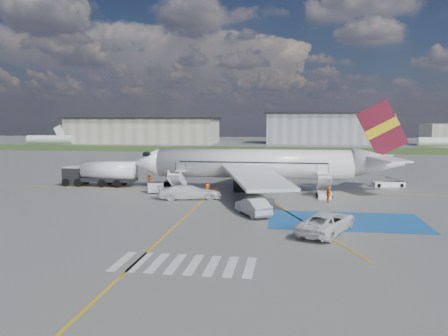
{
  "coord_description": "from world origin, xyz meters",
  "views": [
    {
      "loc": [
        4.71,
        -44.47,
        9.18
      ],
      "look_at": [
        -2.99,
        7.17,
        3.5
      ],
      "focal_mm": 35.0,
      "sensor_mm": 36.0,
      "label": 1
    }
  ],
  "objects_px": {
    "airliner": "(265,164)",
    "van_white_a": "(327,219)",
    "gpu_cart": "(156,188)",
    "belt_loader": "(389,184)",
    "fuel_tanker": "(101,176)",
    "car_silver_a": "(257,201)",
    "van_white_b": "(190,190)",
    "car_silver_b": "(253,206)"
  },
  "relations": [
    {
      "from": "gpu_cart",
      "to": "van_white_b",
      "type": "relative_size",
      "value": 0.33
    },
    {
      "from": "car_silver_b",
      "to": "fuel_tanker",
      "type": "bearing_deg",
      "value": -63.82
    },
    {
      "from": "van_white_a",
      "to": "airliner",
      "type": "bearing_deg",
      "value": -50.28
    },
    {
      "from": "belt_loader",
      "to": "airliner",
      "type": "bearing_deg",
      "value": -176.08
    },
    {
      "from": "fuel_tanker",
      "to": "car_silver_b",
      "type": "xyz_separation_m",
      "value": [
        22.85,
        -16.01,
        -0.61
      ]
    },
    {
      "from": "gpu_cart",
      "to": "car_silver_b",
      "type": "bearing_deg",
      "value": -43.54
    },
    {
      "from": "fuel_tanker",
      "to": "van_white_a",
      "type": "height_order",
      "value": "fuel_tanker"
    },
    {
      "from": "van_white_b",
      "to": "car_silver_a",
      "type": "bearing_deg",
      "value": -131.15
    },
    {
      "from": "belt_loader",
      "to": "van_white_a",
      "type": "bearing_deg",
      "value": -122.46
    },
    {
      "from": "car_silver_b",
      "to": "van_white_a",
      "type": "relative_size",
      "value": 0.85
    },
    {
      "from": "car_silver_b",
      "to": "van_white_b",
      "type": "height_order",
      "value": "van_white_b"
    },
    {
      "from": "airliner",
      "to": "car_silver_a",
      "type": "xyz_separation_m",
      "value": [
        0.02,
        -13.3,
        -2.61
      ]
    },
    {
      "from": "car_silver_a",
      "to": "van_white_a",
      "type": "bearing_deg",
      "value": 157.86
    },
    {
      "from": "gpu_cart",
      "to": "fuel_tanker",
      "type": "bearing_deg",
      "value": 148.2
    },
    {
      "from": "airliner",
      "to": "gpu_cart",
      "type": "distance_m",
      "value": 14.82
    },
    {
      "from": "gpu_cart",
      "to": "belt_loader",
      "type": "xyz_separation_m",
      "value": [
        30.47,
        10.26,
        -0.32
      ]
    },
    {
      "from": "car_silver_b",
      "to": "van_white_b",
      "type": "relative_size",
      "value": 0.94
    },
    {
      "from": "airliner",
      "to": "van_white_a",
      "type": "xyz_separation_m",
      "value": [
        6.45,
        -22.36,
        -2.25
      ]
    },
    {
      "from": "car_silver_a",
      "to": "van_white_b",
      "type": "xyz_separation_m",
      "value": [
        -8.27,
        4.29,
        0.31
      ]
    },
    {
      "from": "fuel_tanker",
      "to": "van_white_b",
      "type": "xyz_separation_m",
      "value": [
        14.77,
        -8.36,
        -0.38
      ]
    },
    {
      "from": "airliner",
      "to": "van_white_a",
      "type": "height_order",
      "value": "airliner"
    },
    {
      "from": "airliner",
      "to": "belt_loader",
      "type": "xyz_separation_m",
      "value": [
        17.08,
        4.51,
        -3.05
      ]
    },
    {
      "from": "belt_loader",
      "to": "car_silver_a",
      "type": "bearing_deg",
      "value": -144.64
    },
    {
      "from": "car_silver_b",
      "to": "car_silver_a",
      "type": "bearing_deg",
      "value": -122.06
    },
    {
      "from": "van_white_b",
      "to": "car_silver_b",
      "type": "bearing_deg",
      "value": -147.23
    },
    {
      "from": "belt_loader",
      "to": "car_silver_b",
      "type": "bearing_deg",
      "value": -140.03
    },
    {
      "from": "fuel_tanker",
      "to": "car_silver_b",
      "type": "bearing_deg",
      "value": -34.59
    },
    {
      "from": "airliner",
      "to": "fuel_tanker",
      "type": "distance_m",
      "value": 23.12
    },
    {
      "from": "car_silver_a",
      "to": "van_white_b",
      "type": "distance_m",
      "value": 9.32
    },
    {
      "from": "gpu_cart",
      "to": "car_silver_a",
      "type": "height_order",
      "value": "car_silver_a"
    },
    {
      "from": "belt_loader",
      "to": "gpu_cart",
      "type": "bearing_deg",
      "value": -172.27
    },
    {
      "from": "fuel_tanker",
      "to": "belt_loader",
      "type": "distance_m",
      "value": 40.45
    },
    {
      "from": "airliner",
      "to": "gpu_cart",
      "type": "relative_size",
      "value": 19.88
    },
    {
      "from": "van_white_a",
      "to": "van_white_b",
      "type": "bearing_deg",
      "value": -18.59
    },
    {
      "from": "van_white_b",
      "to": "airliner",
      "type": "bearing_deg",
      "value": -56.25
    },
    {
      "from": "airliner",
      "to": "van_white_b",
      "type": "relative_size",
      "value": 6.61
    },
    {
      "from": "belt_loader",
      "to": "van_white_b",
      "type": "bearing_deg",
      "value": -162.77
    },
    {
      "from": "car_silver_b",
      "to": "belt_loader",
      "type": "bearing_deg",
      "value": -157.96
    },
    {
      "from": "airliner",
      "to": "fuel_tanker",
      "type": "xyz_separation_m",
      "value": [
        -23.03,
        -0.66,
        -1.92
      ]
    },
    {
      "from": "fuel_tanker",
      "to": "car_silver_a",
      "type": "xyz_separation_m",
      "value": [
        23.05,
        -12.64,
        -0.69
      ]
    },
    {
      "from": "belt_loader",
      "to": "car_silver_b",
      "type": "relative_size",
      "value": 0.91
    },
    {
      "from": "van_white_a",
      "to": "car_silver_b",
      "type": "bearing_deg",
      "value": -17.03
    }
  ]
}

